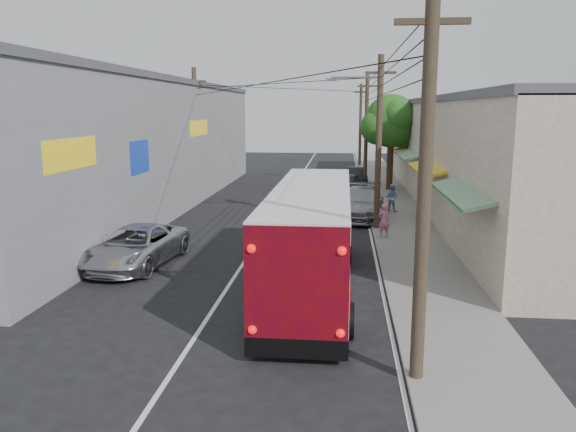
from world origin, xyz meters
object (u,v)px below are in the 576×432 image
at_px(parked_suv, 362,203).
at_px(pedestrian_far, 392,198).
at_px(coach_bus, 312,236).
at_px(jeepney, 136,246).
at_px(parked_car_far, 356,176).
at_px(parked_car_mid, 346,186).
at_px(pedestrian_near, 384,221).

bearing_deg(parked_suv, pedestrian_far, 47.60).
bearing_deg(parked_suv, coach_bus, -94.39).
height_order(jeepney, pedestrian_far, pedestrian_far).
bearing_deg(parked_car_far, parked_car_mid, -99.83).
bearing_deg(jeepney, pedestrian_far, 54.62).
bearing_deg(jeepney, pedestrian_near, 34.38).
relative_size(parked_car_far, pedestrian_near, 2.71).
distance_m(jeepney, parked_car_far, 24.26).
bearing_deg(parked_car_far, parked_suv, -92.71).
bearing_deg(pedestrian_near, coach_bus, 44.71).
distance_m(parked_car_mid, pedestrian_near, 11.53).
distance_m(parked_car_mid, parked_car_far, 6.43).
relative_size(coach_bus, pedestrian_near, 7.55).
distance_m(parked_suv, parked_car_mid, 6.55).
bearing_deg(pedestrian_near, parked_car_mid, -105.61).
xyz_separation_m(parked_car_mid, parked_car_far, (0.79, 6.38, -0.14)).
bearing_deg(parked_suv, parked_car_mid, 101.96).
height_order(coach_bus, pedestrian_near, coach_bus).
xyz_separation_m(parked_car_far, pedestrian_near, (0.81, -17.79, 0.20)).
relative_size(parked_car_far, pedestrian_far, 2.68).
xyz_separation_m(parked_suv, pedestrian_near, (0.80, -4.92, 0.07)).
relative_size(coach_bus, pedestrian_far, 7.46).
bearing_deg(pedestrian_far, jeepney, 75.40).
xyz_separation_m(coach_bus, jeepney, (-6.46, 1.91, -0.95)).
bearing_deg(pedestrian_far, coach_bus, 101.69).
relative_size(coach_bus, parked_car_far, 2.79).
xyz_separation_m(jeepney, parked_car_far, (8.39, 22.76, -0.05)).
xyz_separation_m(parked_suv, parked_car_mid, (-0.80, 6.50, 0.01)).
relative_size(coach_bus, jeepney, 2.18).
distance_m(parked_car_mid, pedestrian_far, 5.55).
height_order(parked_suv, parked_car_mid, parked_car_mid).
bearing_deg(parked_car_far, jeepney, -112.98).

